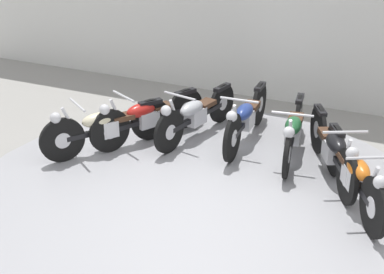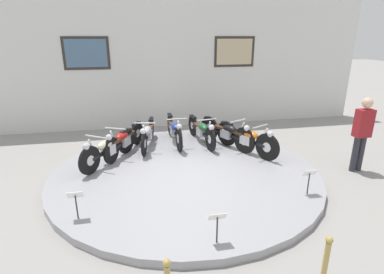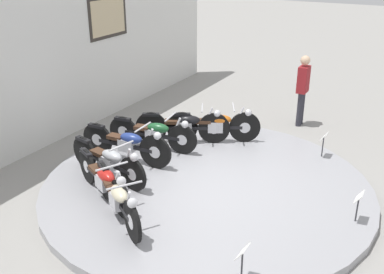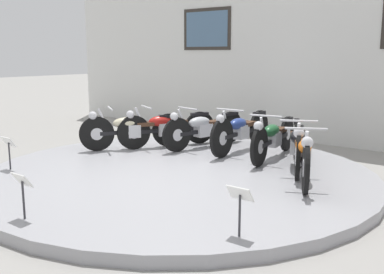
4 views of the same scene
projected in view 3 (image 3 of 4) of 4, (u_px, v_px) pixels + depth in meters
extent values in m
plane|color=gray|center=(206.00, 189.00, 8.18)|extent=(60.00, 60.00, 0.00)
cylinder|color=#99999E|center=(206.00, 185.00, 8.15)|extent=(5.90, 5.90, 0.14)
cube|color=silver|center=(30.00, 43.00, 9.08)|extent=(14.00, 0.20, 4.51)
cube|color=#2D2823|center=(108.00, 17.00, 10.88)|extent=(1.40, 0.02, 1.00)
cube|color=#C6B289|center=(108.00, 17.00, 10.88)|extent=(1.24, 0.02, 0.84)
cylinder|color=black|center=(132.00, 222.00, 6.40)|extent=(0.40, 0.56, 0.63)
cylinder|color=silver|center=(132.00, 222.00, 6.40)|extent=(0.18, 0.22, 0.22)
cylinder|color=black|center=(104.00, 181.00, 7.50)|extent=(0.40, 0.56, 0.63)
cylinder|color=silver|center=(104.00, 181.00, 7.50)|extent=(0.18, 0.22, 0.22)
cube|color=black|center=(117.00, 200.00, 6.95)|extent=(0.75, 1.07, 0.07)
cube|color=silver|center=(118.00, 200.00, 6.91)|extent=(0.35, 0.38, 0.24)
ellipsoid|color=beige|center=(119.00, 194.00, 6.76)|extent=(0.45, 0.52, 0.20)
cube|color=#472D1E|center=(112.00, 185.00, 7.07)|extent=(0.35, 0.38, 0.07)
cube|color=black|center=(103.00, 166.00, 7.40)|extent=(0.28, 0.35, 0.06)
cylinder|color=silver|center=(128.00, 205.00, 6.44)|extent=(0.18, 0.23, 0.54)
cylinder|color=silver|center=(124.00, 185.00, 6.43)|extent=(0.47, 0.33, 0.03)
sphere|color=silver|center=(132.00, 203.00, 6.21)|extent=(0.15, 0.15, 0.15)
cylinder|color=black|center=(121.00, 199.00, 6.97)|extent=(0.34, 0.59, 0.63)
cylinder|color=silver|center=(121.00, 199.00, 6.97)|extent=(0.16, 0.23, 0.22)
cylinder|color=black|center=(88.00, 166.00, 8.00)|extent=(0.34, 0.59, 0.63)
cylinder|color=silver|center=(88.00, 166.00, 8.00)|extent=(0.16, 0.23, 0.22)
cube|color=black|center=(103.00, 181.00, 7.48)|extent=(0.63, 1.14, 0.07)
cube|color=silver|center=(104.00, 181.00, 7.44)|extent=(0.32, 0.38, 0.24)
ellipsoid|color=red|center=(106.00, 175.00, 7.31)|extent=(0.41, 0.53, 0.20)
cube|color=#472D1E|center=(97.00, 169.00, 7.59)|extent=(0.32, 0.38, 0.07)
cube|color=black|center=(86.00, 153.00, 7.89)|extent=(0.25, 0.37, 0.06)
cylinder|color=silver|center=(116.00, 184.00, 7.00)|extent=(0.15, 0.24, 0.54)
cylinder|color=silver|center=(112.00, 166.00, 6.98)|extent=(0.50, 0.27, 0.03)
sphere|color=silver|center=(121.00, 181.00, 6.79)|extent=(0.15, 0.15, 0.15)
cylinder|color=black|center=(133.00, 174.00, 7.73)|extent=(0.18, 0.62, 0.62)
cylinder|color=silver|center=(133.00, 174.00, 7.73)|extent=(0.11, 0.23, 0.22)
cylinder|color=black|center=(85.00, 152.00, 8.54)|extent=(0.18, 0.62, 0.62)
cylinder|color=silver|center=(85.00, 152.00, 8.54)|extent=(0.11, 0.23, 0.22)
cube|color=black|center=(108.00, 163.00, 8.14)|extent=(0.32, 1.23, 0.07)
cube|color=silver|center=(109.00, 162.00, 8.11)|extent=(0.26, 0.35, 0.24)
ellipsoid|color=#B2B5BA|center=(112.00, 156.00, 7.98)|extent=(0.31, 0.51, 0.20)
cube|color=#472D1E|center=(99.00, 152.00, 8.21)|extent=(0.26, 0.35, 0.07)
cube|color=black|center=(83.00, 140.00, 8.44)|extent=(0.17, 0.37, 0.06)
cylinder|color=silver|center=(126.00, 161.00, 7.74)|extent=(0.09, 0.25, 0.54)
cylinder|color=silver|center=(121.00, 146.00, 7.71)|extent=(0.54, 0.14, 0.03)
sphere|color=silver|center=(134.00, 157.00, 7.56)|extent=(0.15, 0.15, 0.15)
cylinder|color=black|center=(155.00, 152.00, 8.50)|extent=(0.08, 0.68, 0.68)
cylinder|color=silver|center=(155.00, 152.00, 8.50)|extent=(0.07, 0.24, 0.24)
cylinder|color=black|center=(98.00, 139.00, 9.05)|extent=(0.08, 0.68, 0.68)
cylinder|color=silver|center=(98.00, 139.00, 9.05)|extent=(0.07, 0.24, 0.24)
cube|color=black|center=(126.00, 145.00, 8.78)|extent=(0.12, 1.24, 0.07)
cube|color=silver|center=(127.00, 145.00, 8.75)|extent=(0.21, 0.33, 0.24)
ellipsoid|color=navy|center=(131.00, 138.00, 8.65)|extent=(0.24, 0.49, 0.20)
cube|color=#472D1E|center=(116.00, 137.00, 8.81)|extent=(0.21, 0.33, 0.07)
cube|color=black|center=(96.00, 126.00, 8.94)|extent=(0.11, 0.36, 0.06)
cylinder|color=silver|center=(148.00, 141.00, 8.48)|extent=(0.05, 0.25, 0.54)
cylinder|color=silver|center=(143.00, 127.00, 8.43)|extent=(0.54, 0.05, 0.03)
sphere|color=silver|center=(157.00, 136.00, 8.34)|extent=(0.15, 0.15, 0.15)
cylinder|color=black|center=(182.00, 140.00, 9.10)|extent=(0.14, 0.63, 0.63)
cylinder|color=silver|center=(182.00, 140.00, 9.10)|extent=(0.10, 0.23, 0.22)
cylinder|color=black|center=(123.00, 131.00, 9.54)|extent=(0.14, 0.63, 0.63)
cylinder|color=silver|center=(123.00, 131.00, 9.54)|extent=(0.10, 0.23, 0.22)
cube|color=black|center=(152.00, 135.00, 9.32)|extent=(0.25, 1.24, 0.07)
cube|color=silver|center=(154.00, 134.00, 9.30)|extent=(0.24, 0.35, 0.24)
ellipsoid|color=#1E562D|center=(158.00, 128.00, 9.20)|extent=(0.29, 0.51, 0.20)
cube|color=#472D1E|center=(142.00, 127.00, 9.33)|extent=(0.24, 0.35, 0.07)
cube|color=black|center=(123.00, 119.00, 9.43)|extent=(0.15, 0.37, 0.06)
cylinder|color=silver|center=(175.00, 129.00, 9.07)|extent=(0.08, 0.25, 0.54)
cylinder|color=silver|center=(170.00, 117.00, 9.00)|extent=(0.54, 0.11, 0.03)
sphere|color=silver|center=(185.00, 124.00, 8.95)|extent=(0.15, 0.15, 0.15)
cylinder|color=black|center=(214.00, 128.00, 9.59)|extent=(0.35, 0.63, 0.68)
cylinder|color=silver|center=(214.00, 128.00, 9.59)|extent=(0.16, 0.24, 0.24)
cylinder|color=black|center=(151.00, 127.00, 9.64)|extent=(0.35, 0.63, 0.68)
cylinder|color=silver|center=(151.00, 127.00, 9.64)|extent=(0.16, 0.24, 0.24)
cube|color=black|center=(183.00, 128.00, 9.62)|extent=(0.61, 1.14, 0.07)
cube|color=silver|center=(184.00, 127.00, 9.61)|extent=(0.32, 0.38, 0.24)
ellipsoid|color=black|center=(189.00, 120.00, 9.54)|extent=(0.41, 0.53, 0.20)
cube|color=#472D1E|center=(172.00, 122.00, 9.57)|extent=(0.32, 0.38, 0.07)
cube|color=black|center=(151.00, 115.00, 9.53)|extent=(0.25, 0.37, 0.06)
cylinder|color=silver|center=(207.00, 119.00, 9.52)|extent=(0.15, 0.24, 0.54)
cylinder|color=silver|center=(202.00, 108.00, 9.42)|extent=(0.50, 0.27, 0.03)
sphere|color=silver|center=(217.00, 113.00, 9.46)|extent=(0.15, 0.15, 0.15)
cylinder|color=black|center=(245.00, 127.00, 9.65)|extent=(0.36, 0.62, 0.67)
cylinder|color=silver|center=(245.00, 127.00, 9.65)|extent=(0.17, 0.24, 0.24)
cylinder|color=black|center=(182.00, 127.00, 9.66)|extent=(0.36, 0.62, 0.67)
cylinder|color=silver|center=(182.00, 127.00, 9.66)|extent=(0.17, 0.24, 0.24)
cube|color=black|center=(213.00, 127.00, 9.65)|extent=(0.64, 1.13, 0.07)
cube|color=silver|center=(215.00, 126.00, 9.65)|extent=(0.33, 0.38, 0.24)
ellipsoid|color=#D16619|center=(220.00, 119.00, 9.58)|extent=(0.42, 0.53, 0.20)
cube|color=#472D1E|center=(203.00, 121.00, 9.60)|extent=(0.33, 0.38, 0.07)
cube|color=black|center=(182.00, 115.00, 9.55)|extent=(0.26, 0.36, 0.06)
cylinder|color=silver|center=(238.00, 119.00, 9.57)|extent=(0.16, 0.24, 0.54)
cylinder|color=silver|center=(234.00, 107.00, 9.47)|extent=(0.49, 0.28, 0.03)
sphere|color=silver|center=(248.00, 113.00, 9.51)|extent=(0.15, 0.15, 0.15)
cylinder|color=#333338|center=(242.00, 266.00, 5.68)|extent=(0.02, 0.02, 0.42)
cube|color=white|center=(243.00, 251.00, 5.59)|extent=(0.26, 0.11, 0.15)
cylinder|color=#333338|center=(357.00, 209.00, 6.89)|extent=(0.02, 0.02, 0.42)
cube|color=white|center=(359.00, 197.00, 6.80)|extent=(0.26, 0.11, 0.15)
cylinder|color=#333338|center=(323.00, 147.00, 9.02)|extent=(0.02, 0.02, 0.42)
cube|color=white|center=(324.00, 137.00, 8.93)|extent=(0.26, 0.11, 0.15)
cylinder|color=#2D2D38|center=(300.00, 110.00, 10.87)|extent=(0.13, 0.13, 0.84)
cylinder|color=#2D2D38|center=(301.00, 108.00, 11.00)|extent=(0.13, 0.13, 0.84)
cube|color=maroon|center=(303.00, 79.00, 10.64)|extent=(0.36, 0.22, 0.63)
sphere|color=beige|center=(305.00, 60.00, 10.46)|extent=(0.23, 0.23, 0.23)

